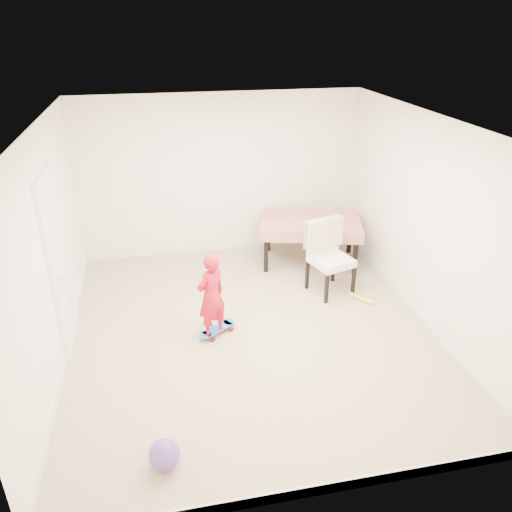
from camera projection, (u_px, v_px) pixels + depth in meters
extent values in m
plane|color=tan|center=(252.00, 330.00, 6.37)|extent=(5.00, 5.00, 0.00)
cube|color=white|center=(251.00, 126.00, 5.24)|extent=(4.50, 5.00, 0.04)
cube|color=white|center=(221.00, 176.00, 7.99)|extent=(4.50, 0.04, 2.60)
cube|color=white|center=(317.00, 372.00, 3.62)|extent=(4.50, 0.04, 2.60)
cube|color=white|center=(49.00, 254.00, 5.39)|extent=(0.04, 5.00, 2.60)
cube|color=white|center=(427.00, 223.00, 6.21)|extent=(0.04, 5.00, 2.60)
cube|color=white|center=(58.00, 264.00, 5.78)|extent=(0.11, 0.94, 2.11)
cube|color=white|center=(223.00, 246.00, 8.54)|extent=(4.50, 0.02, 0.12)
cube|color=white|center=(310.00, 491.00, 4.15)|extent=(4.50, 0.02, 0.12)
cube|color=white|center=(67.00, 348.00, 5.93)|extent=(0.02, 5.00, 0.12)
cube|color=white|center=(414.00, 307.00, 6.75)|extent=(0.02, 5.00, 0.12)
imported|color=red|center=(211.00, 299.00, 5.99)|extent=(0.49, 0.44, 1.11)
sphere|color=#6945A6|center=(164.00, 455.00, 4.39)|extent=(0.28, 0.28, 0.28)
cylinder|color=yellow|center=(361.00, 298.00, 7.02)|extent=(0.27, 0.36, 0.06)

